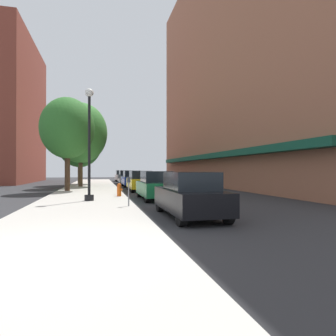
{
  "coord_description": "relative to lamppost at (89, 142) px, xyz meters",
  "views": [
    {
      "loc": [
        0.77,
        -6.11,
        1.74
      ],
      "look_at": [
        6.69,
        18.66,
        1.9
      ],
      "focal_mm": 30.81,
      "sensor_mm": 36.0,
      "label": 1
    }
  ],
  "objects": [
    {
      "name": "tree_mid",
      "position": [
        -1.89,
        7.84,
        1.76
      ],
      "size": [
        4.12,
        4.12,
        7.23
      ],
      "color": "#422D1E",
      "rests_on": "sidewalk_slab"
    },
    {
      "name": "parking_meter_near",
      "position": [
        1.8,
        -2.73,
        -2.25
      ],
      "size": [
        0.14,
        0.09,
        1.31
      ],
      "color": "slate",
      "rests_on": "sidewalk_slab"
    },
    {
      "name": "car_yellow",
      "position": [
        3.75,
        7.73,
        -2.39
      ],
      "size": [
        1.8,
        4.3,
        1.66
      ],
      "rotation": [
        0.0,
        0.0,
        -0.0
      ],
      "color": "black",
      "rests_on": "ground"
    },
    {
      "name": "tree_near",
      "position": [
        -1.25,
        13.39,
        2.11
      ],
      "size": [
        5.07,
        5.07,
        8.12
      ],
      "color": "#4C3823",
      "rests_on": "sidewalk_slab"
    },
    {
      "name": "car_white",
      "position": [
        3.75,
        27.68,
        -2.39
      ],
      "size": [
        1.8,
        4.3,
        1.66
      ],
      "rotation": [
        0.0,
        0.0,
        0.04
      ],
      "color": "black",
      "rests_on": "ground"
    },
    {
      "name": "lamppost",
      "position": [
        0.0,
        0.0,
        0.0
      ],
      "size": [
        0.48,
        0.48,
        5.9
      ],
      "color": "black",
      "rests_on": "sidewalk_slab"
    },
    {
      "name": "building_far_background",
      "position": [
        -11.26,
        27.45,
        6.46
      ],
      "size": [
        6.8,
        18.0,
        19.37
      ],
      "color": "brown",
      "rests_on": "ground"
    },
    {
      "name": "fire_hydrant",
      "position": [
        1.7,
        2.19,
        -2.68
      ],
      "size": [
        0.33,
        0.26,
        0.79
      ],
      "color": "#E05614",
      "rests_on": "sidewalk_slab"
    },
    {
      "name": "sidewalk_slab",
      "position": [
        -0.25,
        9.45,
        -3.14
      ],
      "size": [
        4.8,
        50.0,
        0.12
      ],
      "primitive_type": "cube",
      "color": "#B7B2A8",
      "rests_on": "ground"
    },
    {
      "name": "car_green",
      "position": [
        3.75,
        0.91,
        -2.39
      ],
      "size": [
        1.8,
        4.3,
        1.66
      ],
      "rotation": [
        0.0,
        0.0,
        0.0
      ],
      "color": "black",
      "rests_on": "ground"
    },
    {
      "name": "car_blue",
      "position": [
        3.75,
        14.01,
        -2.39
      ],
      "size": [
        1.8,
        4.3,
        1.66
      ],
      "rotation": [
        0.0,
        0.0,
        -0.04
      ],
      "color": "black",
      "rests_on": "ground"
    },
    {
      "name": "car_black",
      "position": [
        3.75,
        -5.59,
        -2.39
      ],
      "size": [
        1.8,
        4.3,
        1.66
      ],
      "rotation": [
        0.0,
        0.0,
        -0.01
      ],
      "color": "black",
      "rests_on": "ground"
    },
    {
      "name": "building_right_brick",
      "position": [
        14.74,
        12.45,
        10.26
      ],
      "size": [
        6.8,
        40.0,
        26.97
      ],
      "color": "#9E6047",
      "rests_on": "ground"
    },
    {
      "name": "ground_plane",
      "position": [
        3.75,
        8.45,
        -3.2
      ],
      "size": [
        90.0,
        90.0,
        0.0
      ],
      "primitive_type": "plane",
      "color": "#2D2D30"
    },
    {
      "name": "parking_meter_far",
      "position": [
        1.8,
        3.72,
        -2.25
      ],
      "size": [
        0.14,
        0.09,
        1.31
      ],
      "color": "slate",
      "rests_on": "sidewalk_slab"
    },
    {
      "name": "car_silver",
      "position": [
        3.75,
        20.31,
        -2.39
      ],
      "size": [
        1.8,
        4.3,
        1.66
      ],
      "rotation": [
        0.0,
        0.0,
        0.01
      ],
      "color": "black",
      "rests_on": "ground"
    },
    {
      "name": "tree_far",
      "position": [
        -1.64,
        18.14,
        1.7
      ],
      "size": [
        5.02,
        5.02,
        7.68
      ],
      "color": "#4C3823",
      "rests_on": "sidewalk_slab"
    }
  ]
}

